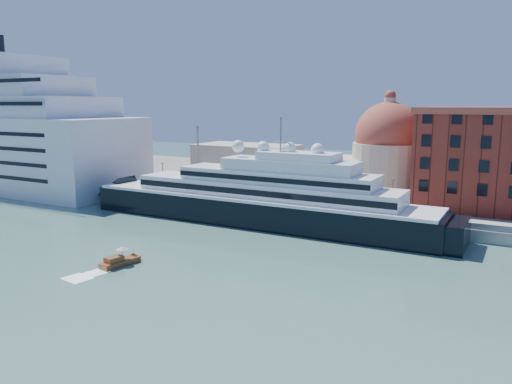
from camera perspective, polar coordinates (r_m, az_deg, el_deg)
The scene contains 9 objects.
ground at distance 92.93m, azimuth -8.18°, elevation -6.28°, with size 400.00×400.00×0.00m, color #3A645D.
quay at distance 120.66m, azimuth 1.53°, elevation -1.77°, with size 180.00×10.00×2.50m, color gray.
land at distance 157.68m, azimuth 8.37°, elevation 0.83°, with size 260.00×72.00×2.00m, color slate.
quay_fence at distance 116.39m, azimuth 0.52°, elevation -1.28°, with size 180.00×0.10×1.20m, color slate.
superyacht at distance 110.72m, azimuth -1.28°, elevation -1.03°, with size 91.23×12.65×27.26m.
service_barge at distance 131.62m, azimuth -14.98°, elevation -1.29°, with size 14.27×8.32×3.05m.
water_taxi at distance 84.69m, azimuth -15.37°, elevation -7.64°, with size 3.30×6.97×3.18m.
church at distance 138.09m, azimuth 8.44°, elevation 3.68°, with size 66.00×18.00×25.50m.
lamp_posts at distance 124.00m, azimuth -4.04°, elevation 2.55°, with size 120.80×2.40×18.00m.
Camera 1 is at (54.02, -71.02, 25.98)m, focal length 35.00 mm.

